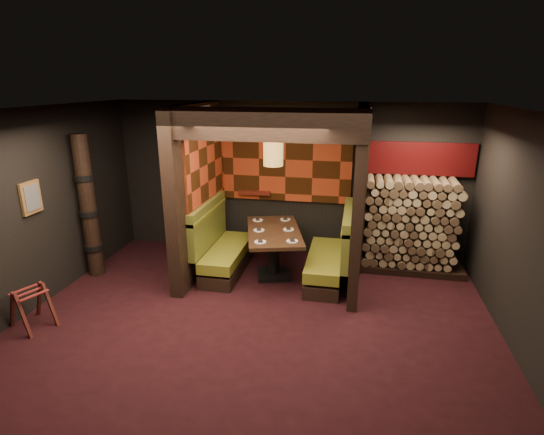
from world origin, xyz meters
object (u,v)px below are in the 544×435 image
Objects in this scene: pendant_lamp at (273,151)px; firewood_stack at (414,225)px; dining_table at (274,243)px; totem_column at (88,208)px; booth_bench_right at (331,258)px; luggage_rack at (31,305)px; booth_bench_left at (222,249)px.

pendant_lamp is 0.54× the size of firewood_stack.
totem_column is at bearing -170.25° from dining_table.
booth_bench_right reaches higher than luggage_rack.
firewood_stack reaches higher than luggage_rack.
firewood_stack is (5.22, 2.90, 0.51)m from luggage_rack.
pendant_lamp reaches higher than luggage_rack.
firewood_stack reaches higher than dining_table.
dining_table is (0.93, -0.03, 0.19)m from booth_bench_left.
pendant_lamp reaches higher than dining_table.
booth_bench_left is 2.30m from totem_column.
dining_table is at bearing 9.75° from totem_column.
pendant_lamp is at bearing 8.83° from totem_column.
totem_column is at bearing -171.17° from pendant_lamp.
firewood_stack is at bearing 12.17° from booth_bench_left.
booth_bench_left is at bearing 180.00° from booth_bench_right.
pendant_lamp is 1.36× the size of luggage_rack.
booth_bench_right reaches higher than dining_table.
booth_bench_left is 0.92× the size of dining_table.
pendant_lamp reaches higher than booth_bench_left.
totem_column reaches higher than booth_bench_left.
booth_bench_right is 4.10m from totem_column.
booth_bench_left is 1.89m from booth_bench_right.
firewood_stack reaches higher than booth_bench_right.
luggage_rack is at bearing -143.80° from pendant_lamp.
firewood_stack is (1.35, 0.70, 0.42)m from booth_bench_right.
dining_table reaches higher than luggage_rack.
booth_bench_right is 2.34× the size of luggage_rack.
luggage_rack is 0.39× the size of firewood_stack.
booth_bench_right is (1.89, 0.00, 0.00)m from booth_bench_left.
booth_bench_right is at bearing 29.69° from luggage_rack.
booth_bench_left is 0.67× the size of totem_column.
luggage_rack is (-3.86, -2.20, -0.09)m from booth_bench_right.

